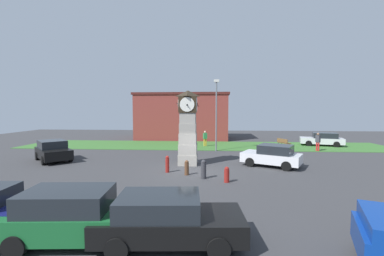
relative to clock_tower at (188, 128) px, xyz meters
The scene contains 17 objects.
ground_plane 3.50m from the clock_tower, 79.35° to the right, with size 66.23×66.23×0.00m, color #38383A.
clock_tower is the anchor object (origin of this frame).
bollard_near_tower 5.59m from the clock_tower, 60.40° to the right, with size 0.29×0.29×0.88m.
bollard_mid_row 4.49m from the clock_tower, 71.83° to the right, with size 0.31×0.31×1.10m.
bollard_far_row 3.75m from the clock_tower, 86.53° to the right, with size 0.27×0.27×0.92m.
bollard_end_row 3.43m from the clock_tower, 114.25° to the right, with size 0.24×0.24×1.07m.
car_near_tower 11.62m from the clock_tower, 102.20° to the right, with size 4.66×2.20×1.62m.
car_by_building 11.27m from the clock_tower, 88.33° to the right, with size 4.50×2.23×1.48m.
car_far_lot 17.67m from the clock_tower, 37.12° to the left, with size 4.68×2.90×1.46m.
car_silver_hatch 6.31m from the clock_tower, ahead, with size 4.41×3.55×1.54m.
car_end_of_row 10.86m from the clock_tower, behind, with size 4.13×4.18×1.59m.
bench 13.54m from the clock_tower, 44.88° to the left, with size 1.15×1.68×0.90m.
pedestrian_crossing_lot 9.50m from the clock_tower, 83.36° to the left, with size 0.46×0.38×1.70m.
pedestrian_by_cars 13.85m from the clock_tower, 29.55° to the left, with size 0.42×0.47×1.79m.
street_lamp_near_road 6.76m from the clock_tower, 70.64° to the left, with size 0.50×0.24×6.87m.
warehouse_blue_far 17.37m from the clock_tower, 97.15° to the left, with size 12.61×7.45×6.21m.
grass_verge_far 10.28m from the clock_tower, 84.86° to the left, with size 39.74×7.11×0.04m, color #386B2D.
Camera 1 is at (1.17, -16.24, 4.02)m, focal length 24.00 mm.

